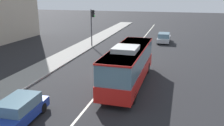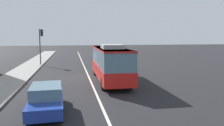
% 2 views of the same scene
% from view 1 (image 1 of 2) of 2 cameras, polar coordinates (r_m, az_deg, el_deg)
% --- Properties ---
extents(ground_plane, '(160.00, 160.00, 0.00)m').
position_cam_1_polar(ground_plane, '(22.66, 0.60, -2.51)').
color(ground_plane, black).
extents(sidewalk_kerb, '(80.00, 3.04, 0.14)m').
position_cam_1_polar(sidewalk_kerb, '(25.41, -15.56, -0.86)').
color(sidewalk_kerb, gray).
rests_on(sidewalk_kerb, ground_plane).
extents(lane_centre_line, '(76.00, 0.16, 0.01)m').
position_cam_1_polar(lane_centre_line, '(22.65, 0.60, -2.49)').
color(lane_centre_line, silver).
rests_on(lane_centre_line, ground_plane).
extents(transit_bus, '(10.04, 2.65, 3.46)m').
position_cam_1_polar(transit_bus, '(19.50, 4.01, -0.11)').
color(transit_bus, red).
rests_on(transit_bus, ground_plane).
extents(sedan_blue, '(4.58, 2.01, 1.46)m').
position_cam_1_polar(sedan_blue, '(15.18, -21.57, -10.64)').
color(sedan_blue, '#1E3899').
rests_on(sedan_blue, ground_plane).
extents(sedan_silver, '(4.50, 1.83, 1.46)m').
position_cam_1_polar(sedan_silver, '(37.77, 12.27, 5.91)').
color(sedan_silver, '#B7BABF').
rests_on(sedan_silver, ground_plane).
extents(traffic_light_mid_block, '(0.34, 0.62, 5.20)m').
position_cam_1_polar(traffic_light_mid_block, '(33.41, -4.72, 9.83)').
color(traffic_light_mid_block, '#47474C').
rests_on(traffic_light_mid_block, ground_plane).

